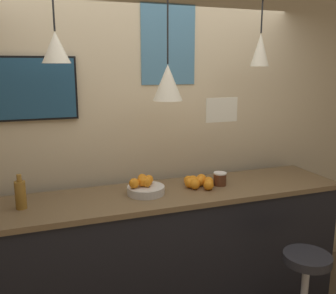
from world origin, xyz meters
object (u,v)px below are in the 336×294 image
Objects in this scene: fruit_bowl at (145,187)px; spread_jar at (220,179)px; juice_bottle at (20,194)px; mounted_tv at (20,89)px.

fruit_bowl is 0.63m from spread_jar.
juice_bottle is 0.77m from mounted_tv.
spread_jar is (1.50, 0.00, -0.05)m from juice_bottle.
mounted_tv is at bearing 156.75° from fruit_bowl.
juice_bottle is at bearing -179.62° from fruit_bowl.
mounted_tv is at bearing 166.04° from spread_jar.
fruit_bowl is at bearing 0.38° from juice_bottle.
fruit_bowl is 0.87m from juice_bottle.
mounted_tv reaches higher than fruit_bowl.
fruit_bowl is 1.16m from mounted_tv.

